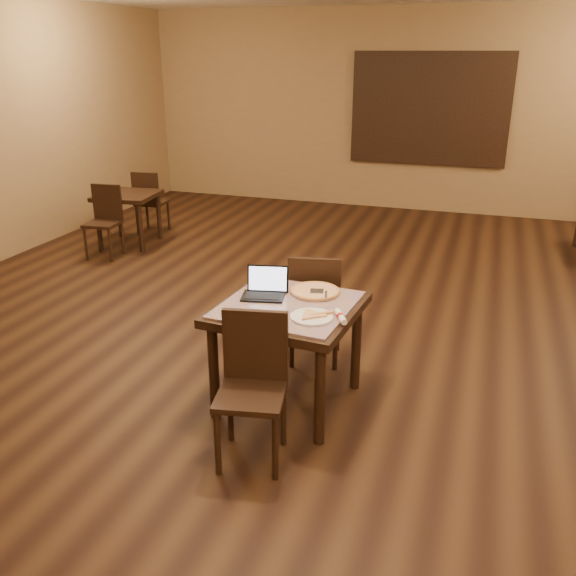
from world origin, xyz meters
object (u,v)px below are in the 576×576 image
(laptop, at_px, (265,288))
(other_table_b_chair_far, at_px, (149,199))
(other_table_b, at_px, (128,202))
(other_table_b_chair_near, at_px, (105,217))
(chair_main_near, at_px, (253,378))
(tiled_table, at_px, (288,318))
(chair_main_far, at_px, (315,303))
(pizza_pan, at_px, (315,293))

(laptop, distance_m, other_table_b_chair_far, 4.54)
(other_table_b, relative_size, other_table_b_chair_near, 0.91)
(other_table_b_chair_far, bearing_deg, other_table_b, 82.83)
(chair_main_near, relative_size, other_table_b_chair_far, 1.07)
(tiled_table, bearing_deg, other_table_b_chair_near, 146.57)
(chair_main_far, xyz_separation_m, laptop, (-0.22, -0.52, 0.29))
(tiled_table, bearing_deg, pizza_pan, 68.27)
(chair_main_near, distance_m, pizza_pan, 0.91)
(laptop, xyz_separation_m, other_table_b, (-2.98, 2.92, -0.26))
(chair_main_far, relative_size, pizza_pan, 2.77)
(pizza_pan, bearing_deg, chair_main_near, -98.95)
(pizza_pan, bearing_deg, other_table_b_chair_far, 135.08)
(tiled_table, relative_size, chair_main_far, 1.07)
(other_table_b, distance_m, other_table_b_chair_near, 0.51)
(chair_main_near, height_order, other_table_b, chair_main_near)
(chair_main_far, bearing_deg, laptop, 56.59)
(other_table_b_chair_near, bearing_deg, other_table_b, 82.83)
(other_table_b, relative_size, other_table_b_chair_far, 0.91)
(other_table_b_chair_far, bearing_deg, laptop, 124.70)
(other_table_b_chair_near, distance_m, other_table_b_chair_far, 1.01)
(chair_main_near, distance_m, other_table_b, 4.82)
(laptop, bearing_deg, tiled_table, -38.02)
(chair_main_near, bearing_deg, other_table_b, 120.00)
(other_table_b, height_order, other_table_b_chair_near, other_table_b_chair_near)
(laptop, bearing_deg, chair_main_near, -87.81)
(chair_main_near, height_order, pizza_pan, chair_main_near)
(other_table_b_chair_near, height_order, other_table_b_chair_far, same)
(tiled_table, distance_m, other_table_b_chair_far, 4.74)
(chair_main_near, relative_size, pizza_pan, 2.77)
(laptop, distance_m, other_table_b_chair_near, 3.86)
(chair_main_far, xyz_separation_m, other_table_b_chair_near, (-3.20, 1.89, -0.03))
(tiled_table, height_order, chair_main_far, chair_main_far)
(laptop, bearing_deg, pizza_pan, 11.89)
(laptop, bearing_deg, other_table_b_chair_near, 128.77)
(laptop, height_order, other_table_b_chair_near, laptop)
(tiled_table, relative_size, laptop, 3.03)
(chair_main_near, xyz_separation_m, laptop, (-0.18, 0.72, 0.29))
(pizza_pan, relative_size, other_table_b, 0.42)
(chair_main_far, height_order, other_table_b, chair_main_far)
(other_table_b_chair_far, bearing_deg, pizza_pan, 128.84)
(tiled_table, relative_size, chair_main_near, 1.08)
(tiled_table, bearing_deg, other_table_b, 141.33)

